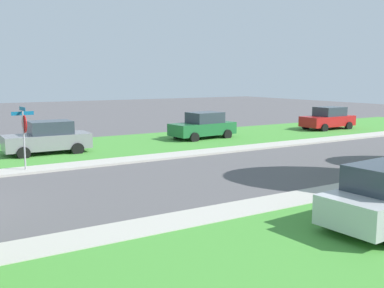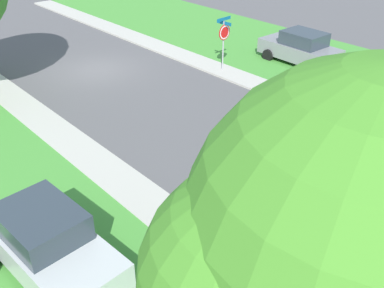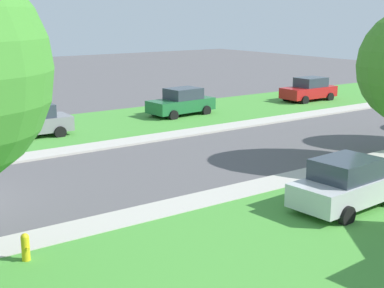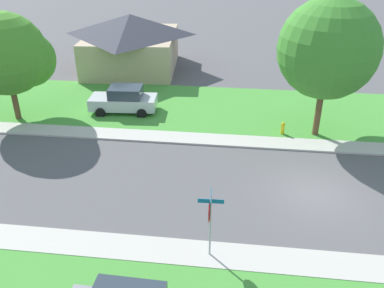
{
  "view_description": "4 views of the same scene",
  "coord_description": "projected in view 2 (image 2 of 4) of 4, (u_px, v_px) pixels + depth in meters",
  "views": [
    {
      "loc": [
        15.18,
        0.67,
        4.01
      ],
      "look_at": [
        0.18,
        9.85,
        1.4
      ],
      "focal_mm": 42.29,
      "sensor_mm": 36.0,
      "label": 1
    },
    {
      "loc": [
        10.83,
        19.51,
        8.35
      ],
      "look_at": [
        2.94,
        10.7,
        1.4
      ],
      "focal_mm": 41.62,
      "sensor_mm": 36.0,
      "label": 2
    },
    {
      "loc": [
        19.42,
        -3.26,
        6.41
      ],
      "look_at": [
        2.23,
        9.06,
        1.4
      ],
      "focal_mm": 52.23,
      "sensor_mm": 36.0,
      "label": 3
    },
    {
      "loc": [
        -16.35,
        3.71,
        10.91
      ],
      "look_at": [
        1.49,
        5.91,
        1.4
      ],
      "focal_mm": 38.5,
      "sensor_mm": 36.0,
      "label": 4
    }
  ],
  "objects": [
    {
      "name": "tree_sidewalk_far",
      "position": [
        334.0,
        248.0,
        6.01
      ],
      "size": [
        5.3,
        4.93,
        6.72
      ],
      "color": "brown",
      "rests_on": "ground"
    },
    {
      "name": "sidewalk_east",
      "position": [
        176.0,
        224.0,
        12.55
      ],
      "size": [
        1.4,
        56.0,
        0.1
      ],
      "primitive_type": "cube",
      "color": "#B7B2A8",
      "rests_on": "ground"
    },
    {
      "name": "ground_plane",
      "position": [
        97.0,
        70.0,
        22.99
      ],
      "size": [
        120.0,
        120.0,
        0.0
      ],
      "primitive_type": "plane",
      "color": "#565456"
    },
    {
      "name": "car_silver_across_road",
      "position": [
        47.0,
        243.0,
        10.7
      ],
      "size": [
        2.26,
        4.41,
        1.76
      ],
      "color": "silver",
      "rests_on": "ground"
    },
    {
      "name": "car_grey_near_corner",
      "position": [
        301.0,
        48.0,
        23.35
      ],
      "size": [
        2.12,
        4.34,
        1.76
      ],
      "color": "gray",
      "rests_on": "ground"
    },
    {
      "name": "sidewalk_west",
      "position": [
        354.0,
        121.0,
        17.96
      ],
      "size": [
        1.4,
        56.0,
        0.1
      ],
      "primitive_type": "cube",
      "color": "#B7B2A8",
      "rests_on": "ground"
    },
    {
      "name": "stop_sign_far_corner",
      "position": [
        224.0,
        35.0,
        21.84
      ],
      "size": [
        0.92,
        0.92,
        2.77
      ],
      "color": "#9E9EA3",
      "rests_on": "ground"
    }
  ]
}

